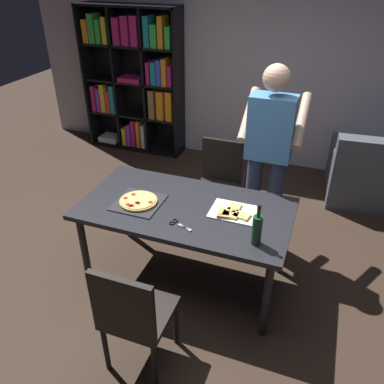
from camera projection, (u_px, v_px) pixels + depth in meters
The scene contains 11 objects.
ground_plane at pixel (186, 277), 3.48m from camera, with size 12.00×12.00×0.00m, color #38281E.
back_wall at pixel (260, 55), 4.84m from camera, with size 6.40×0.10×2.80m, color #BCB7C6.
dining_table at pixel (186, 214), 3.13m from camera, with size 1.68×0.89×0.75m.
chair_near_camera at pixel (133, 313), 2.46m from camera, with size 0.42×0.42×0.90m.
chair_far_side at pixel (219, 179), 3.96m from camera, with size 0.42×0.42×0.90m.
bookshelf at pixel (134, 79), 5.36m from camera, with size 1.40×0.35×1.95m.
person_serving_pizza at pixel (269, 152), 3.38m from camera, with size 0.55×0.54×1.75m.
pepperoni_pizza_on_tray at pixel (138, 202), 3.12m from camera, with size 0.37×0.37×0.04m.
pizza_slices_on_towel at pixel (232, 212), 3.00m from camera, with size 0.36×0.28×0.03m.
wine_bottle at pixel (257, 229), 2.63m from camera, with size 0.07×0.07×0.32m.
kitchen_scissors at pixel (178, 224), 2.88m from camera, with size 0.20×0.12×0.01m.
Camera 1 is at (0.95, -2.40, 2.45)m, focal length 36.39 mm.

